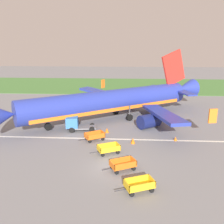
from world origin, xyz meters
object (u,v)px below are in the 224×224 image
traffic_cone_near_plane (176,139)px  traffic_cone_by_carts (107,130)px  baggage_cart_fourth_in_row (95,136)px  service_truck_beside_carts (76,123)px  baggage_cart_second_in_row (123,165)px  baggage_cart_nearest (139,185)px  baggage_cart_third_in_row (109,149)px  airplane (115,101)px  traffic_cone_mid_apron (133,141)px

traffic_cone_near_plane → traffic_cone_by_carts: 9.64m
baggage_cart_fourth_in_row → service_truck_beside_carts: (-3.25, 3.58, 0.50)m
traffic_cone_near_plane → traffic_cone_by_carts: traffic_cone_by_carts is taller
baggage_cart_second_in_row → baggage_cart_fourth_in_row: size_ratio=1.03×
baggage_cart_nearest → baggage_cart_fourth_in_row: (-5.38, 11.36, 0.00)m
baggage_cart_nearest → service_truck_beside_carts: 17.26m
baggage_cart_second_in_row → baggage_cart_third_in_row: same height
baggage_cart_nearest → traffic_cone_near_plane: size_ratio=6.47×
baggage_cart_nearest → traffic_cone_by_carts: 14.95m
traffic_cone_by_carts → service_truck_beside_carts: bearing=173.4°
airplane → baggage_cart_fourth_in_row: 10.42m
baggage_cart_third_in_row → traffic_cone_by_carts: baggage_cart_third_in_row is taller
traffic_cone_by_carts → baggage_cart_nearest: bearing=-74.5°
service_truck_beside_carts → traffic_cone_mid_apron: service_truck_beside_carts is taller
baggage_cart_third_in_row → traffic_cone_near_plane: bearing=27.4°
baggage_cart_third_in_row → traffic_cone_mid_apron: size_ratio=4.78×
service_truck_beside_carts → traffic_cone_by_carts: 4.74m
baggage_cart_third_in_row → traffic_cone_mid_apron: bearing=47.5°
airplane → baggage_cart_third_in_row: 14.01m
airplane → traffic_cone_near_plane: airplane is taller
baggage_cart_nearest → traffic_cone_mid_apron: (-0.32, 10.63, -0.23)m
baggage_cart_second_in_row → traffic_cone_near_plane: bearing=50.5°
baggage_cart_nearest → baggage_cart_second_in_row: same height
baggage_cart_second_in_row → traffic_cone_mid_apron: (1.17, 6.99, -0.23)m
baggage_cart_nearest → traffic_cone_by_carts: bearing=105.5°
baggage_cart_second_in_row → traffic_cone_by_carts: (-2.50, 10.77, -0.25)m
baggage_cart_third_in_row → baggage_cart_fourth_in_row: bearing=118.8°
traffic_cone_near_plane → baggage_cart_fourth_in_row: bearing=-177.2°
baggage_cart_third_in_row → baggage_cart_fourth_in_row: 4.46m
airplane → service_truck_beside_carts: 8.58m
airplane → baggage_cart_third_in_row: bearing=-90.3°
baggage_cart_nearest → service_truck_beside_carts: bearing=120.0°
baggage_cart_fourth_in_row → airplane: bearing=77.3°
service_truck_beside_carts → traffic_cone_near_plane: size_ratio=8.29×
service_truck_beside_carts → traffic_cone_by_carts: (4.65, -0.54, -0.75)m
airplane → baggage_cart_second_in_row: (1.67, -17.60, -2.45)m
baggage_cart_nearest → traffic_cone_near_plane: 13.03m
baggage_cart_nearest → traffic_cone_by_carts: baggage_cart_nearest is taller
baggage_cart_fourth_in_row → traffic_cone_mid_apron: bearing=-8.2°
baggage_cart_second_in_row → traffic_cone_near_plane: 10.70m
baggage_cart_nearest → traffic_cone_mid_apron: size_ratio=4.84×
baggage_cart_nearest → baggage_cart_fourth_in_row: same height
baggage_cart_third_in_row → traffic_cone_mid_apron: 4.32m
baggage_cart_nearest → service_truck_beside_carts: service_truck_beside_carts is taller
traffic_cone_by_carts → baggage_cart_second_in_row: bearing=-76.9°
baggage_cart_fourth_in_row → service_truck_beside_carts: bearing=132.2°
baggage_cart_second_in_row → baggage_cart_fourth_in_row: same height
baggage_cart_nearest → traffic_cone_by_carts: (-3.99, 14.41, -0.25)m
baggage_cart_nearest → baggage_cart_second_in_row: 3.93m
baggage_cart_second_in_row → baggage_cart_third_in_row: size_ratio=0.99×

